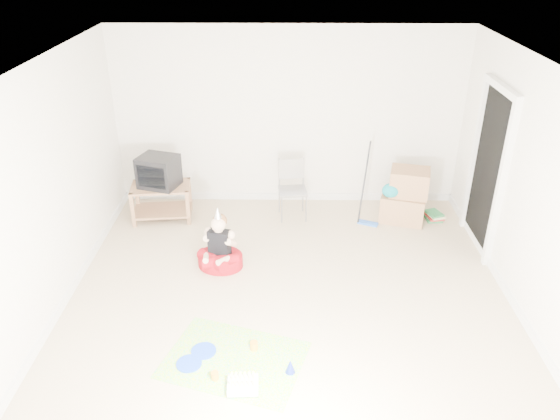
{
  "coord_description": "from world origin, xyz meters",
  "views": [
    {
      "loc": [
        -0.04,
        -5.05,
        3.74
      ],
      "look_at": [
        -0.1,
        0.4,
        0.9
      ],
      "focal_mm": 35.0,
      "sensor_mm": 36.0,
      "label": 1
    }
  ],
  "objects_px": {
    "tv_stand": "(162,199)",
    "cardboard_boxes": "(405,196)",
    "birthday_cake": "(243,386)",
    "seated_woman": "(220,253)",
    "crt_tv": "(159,171)",
    "folding_chair": "(293,191)"
  },
  "relations": [
    {
      "from": "tv_stand",
      "to": "cardboard_boxes",
      "type": "xyz_separation_m",
      "value": [
        3.44,
        -0.01,
        0.07
      ]
    },
    {
      "from": "tv_stand",
      "to": "birthday_cake",
      "type": "height_order",
      "value": "tv_stand"
    },
    {
      "from": "seated_woman",
      "to": "birthday_cake",
      "type": "relative_size",
      "value": 2.8
    },
    {
      "from": "crt_tv",
      "to": "folding_chair",
      "type": "xyz_separation_m",
      "value": [
        1.86,
        0.05,
        -0.31
      ]
    },
    {
      "from": "crt_tv",
      "to": "birthday_cake",
      "type": "xyz_separation_m",
      "value": [
        1.38,
        -3.28,
        -0.69
      ]
    },
    {
      "from": "folding_chair",
      "to": "cardboard_boxes",
      "type": "distance_m",
      "value": 1.58
    },
    {
      "from": "seated_woman",
      "to": "tv_stand",
      "type": "bearing_deg",
      "value": 127.67
    },
    {
      "from": "tv_stand",
      "to": "cardboard_boxes",
      "type": "height_order",
      "value": "cardboard_boxes"
    },
    {
      "from": "tv_stand",
      "to": "crt_tv",
      "type": "relative_size",
      "value": 1.71
    },
    {
      "from": "folding_chair",
      "to": "crt_tv",
      "type": "bearing_deg",
      "value": -178.53
    },
    {
      "from": "tv_stand",
      "to": "seated_woman",
      "type": "distance_m",
      "value": 1.57
    },
    {
      "from": "tv_stand",
      "to": "seated_woman",
      "type": "relative_size",
      "value": 1.07
    },
    {
      "from": "tv_stand",
      "to": "birthday_cake",
      "type": "xyz_separation_m",
      "value": [
        1.38,
        -3.28,
        -0.26
      ]
    },
    {
      "from": "folding_chair",
      "to": "cardboard_boxes",
      "type": "bearing_deg",
      "value": -2.12
    },
    {
      "from": "crt_tv",
      "to": "seated_woman",
      "type": "height_order",
      "value": "crt_tv"
    },
    {
      "from": "tv_stand",
      "to": "folding_chair",
      "type": "xyz_separation_m",
      "value": [
        1.86,
        0.05,
        0.12
      ]
    },
    {
      "from": "folding_chair",
      "to": "seated_woman",
      "type": "xyz_separation_m",
      "value": [
        -0.9,
        -1.29,
        -0.24
      ]
    },
    {
      "from": "folding_chair",
      "to": "cardboard_boxes",
      "type": "relative_size",
      "value": 1.12
    },
    {
      "from": "crt_tv",
      "to": "seated_woman",
      "type": "xyz_separation_m",
      "value": [
        0.96,
        -1.24,
        -0.55
      ]
    },
    {
      "from": "birthday_cake",
      "to": "cardboard_boxes",
      "type": "bearing_deg",
      "value": 57.75
    },
    {
      "from": "tv_stand",
      "to": "folding_chair",
      "type": "distance_m",
      "value": 1.86
    },
    {
      "from": "folding_chair",
      "to": "birthday_cake",
      "type": "bearing_deg",
      "value": -98.23
    }
  ]
}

